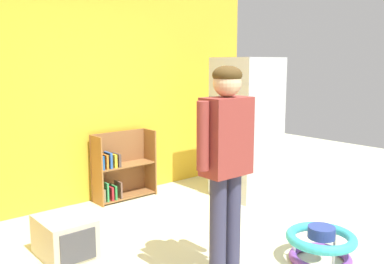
% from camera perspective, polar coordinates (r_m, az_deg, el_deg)
% --- Properties ---
extents(back_wall, '(5.20, 0.06, 2.70)m').
position_cam_1_polar(back_wall, '(5.28, -14.22, 5.12)').
color(back_wall, gold).
rests_on(back_wall, ground).
extents(refrigerator, '(0.73, 0.68, 1.78)m').
position_cam_1_polar(refrigerator, '(5.46, 7.38, 0.59)').
color(refrigerator, '#B7BABF').
rests_on(refrigerator, ground).
extents(bookshelf, '(0.80, 0.28, 0.85)m').
position_cam_1_polar(bookshelf, '(5.44, -9.78, -5.08)').
color(bookshelf, brown).
rests_on(bookshelf, ground).
extents(standing_person, '(0.57, 0.22, 1.70)m').
position_cam_1_polar(standing_person, '(3.22, 4.64, -3.00)').
color(standing_person, '#34334F').
rests_on(standing_person, ground).
extents(baby_walker, '(0.60, 0.60, 0.32)m').
position_cam_1_polar(baby_walker, '(3.94, 17.03, -14.34)').
color(baby_walker, purple).
rests_on(baby_walker, ground).
extents(pet_carrier, '(0.42, 0.55, 0.36)m').
position_cam_1_polar(pet_carrier, '(4.04, -16.83, -13.43)').
color(pet_carrier, beige).
rests_on(pet_carrier, ground).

